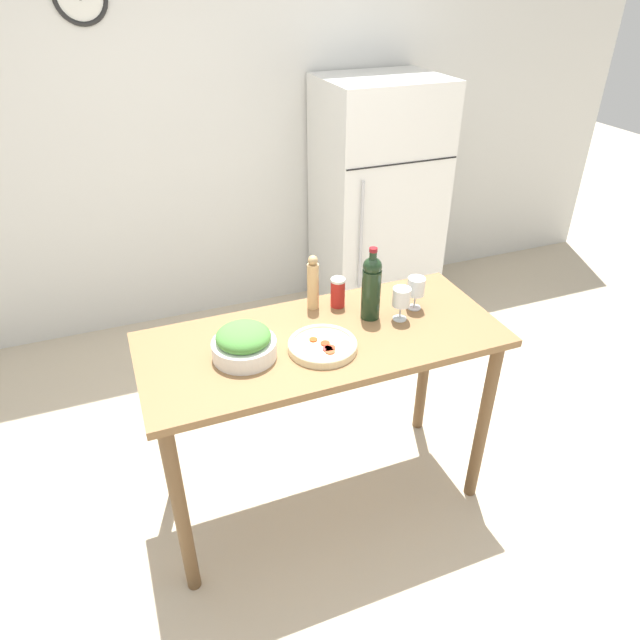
# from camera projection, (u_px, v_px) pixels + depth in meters

# --- Properties ---
(ground_plane) EXTENTS (14.00, 14.00, 0.00)m
(ground_plane) POSITION_uv_depth(u_px,v_px,m) (322.00, 493.00, 2.78)
(ground_plane) COLOR #BCAD93
(wall_back) EXTENTS (6.40, 0.08, 2.60)m
(wall_back) POSITION_uv_depth(u_px,v_px,m) (210.00, 128.00, 3.63)
(wall_back) COLOR silver
(wall_back) RESTS_ON ground_plane
(refrigerator) EXTENTS (0.77, 0.67, 1.61)m
(refrigerator) POSITION_uv_depth(u_px,v_px,m) (377.00, 201.00, 3.92)
(refrigerator) COLOR silver
(refrigerator) RESTS_ON ground_plane
(prep_counter) EXTENTS (1.47, 0.63, 0.92)m
(prep_counter) POSITION_uv_depth(u_px,v_px,m) (323.00, 364.00, 2.37)
(prep_counter) COLOR brown
(prep_counter) RESTS_ON ground_plane
(wine_bottle) EXTENTS (0.08, 0.08, 0.32)m
(wine_bottle) POSITION_uv_depth(u_px,v_px,m) (371.00, 286.00, 2.34)
(wine_bottle) COLOR black
(wine_bottle) RESTS_ON prep_counter
(wine_glass_near) EXTENTS (0.08, 0.08, 0.15)m
(wine_glass_near) POSITION_uv_depth(u_px,v_px,m) (401.00, 299.00, 2.35)
(wine_glass_near) COLOR silver
(wine_glass_near) RESTS_ON prep_counter
(wine_glass_far) EXTENTS (0.08, 0.08, 0.15)m
(wine_glass_far) POSITION_uv_depth(u_px,v_px,m) (416.00, 287.00, 2.43)
(wine_glass_far) COLOR silver
(wine_glass_far) RESTS_ON prep_counter
(pepper_mill) EXTENTS (0.05, 0.05, 0.25)m
(pepper_mill) POSITION_uv_depth(u_px,v_px,m) (313.00, 283.00, 2.42)
(pepper_mill) COLOR tan
(pepper_mill) RESTS_ON prep_counter
(salad_bowl) EXTENTS (0.25, 0.25, 0.13)m
(salad_bowl) POSITION_uv_depth(u_px,v_px,m) (244.00, 343.00, 2.14)
(salad_bowl) COLOR white
(salad_bowl) RESTS_ON prep_counter
(homemade_pizza) EXTENTS (0.27, 0.27, 0.03)m
(homemade_pizza) POSITION_uv_depth(u_px,v_px,m) (323.00, 345.00, 2.21)
(homemade_pizza) COLOR beige
(homemade_pizza) RESTS_ON prep_counter
(salt_canister) EXTENTS (0.06, 0.06, 0.13)m
(salt_canister) POSITION_uv_depth(u_px,v_px,m) (338.00, 292.00, 2.46)
(salt_canister) COLOR #B2231E
(salt_canister) RESTS_ON prep_counter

